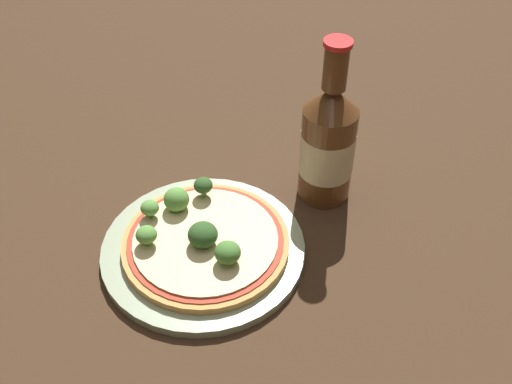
{
  "coord_description": "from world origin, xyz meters",
  "views": [
    {
      "loc": [
        -0.35,
        -0.34,
        0.55
      ],
      "look_at": [
        0.09,
        -0.05,
        0.06
      ],
      "focal_mm": 42.0,
      "sensor_mm": 36.0,
      "label": 1
    }
  ],
  "objects": [
    {
      "name": "plate",
      "position": [
        0.02,
        -0.02,
        0.01
      ],
      "size": [
        0.25,
        0.25,
        0.01
      ],
      "color": "#93A384",
      "rests_on": "ground_plane"
    },
    {
      "name": "broccoli_floret_3",
      "position": [
        0.01,
        -0.07,
        0.04
      ],
      "size": [
        0.03,
        0.03,
        0.03
      ],
      "color": "#6B8E51",
      "rests_on": "pizza"
    },
    {
      "name": "ground_plane",
      "position": [
        0.0,
        0.0,
        0.0
      ],
      "size": [
        3.0,
        3.0,
        0.0
      ],
      "primitive_type": "plane",
      "color": "#3D2819"
    },
    {
      "name": "pizza",
      "position": [
        0.02,
        -0.02,
        0.02
      ],
      "size": [
        0.2,
        0.2,
        0.01
      ],
      "color": "tan",
      "rests_on": "plate"
    },
    {
      "name": "broccoli_floret_1",
      "position": [
        0.04,
        0.04,
        0.04
      ],
      "size": [
        0.03,
        0.03,
        0.03
      ],
      "color": "#6B8E51",
      "rests_on": "pizza"
    },
    {
      "name": "broccoli_floret_2",
      "position": [
        0.08,
        0.02,
        0.04
      ],
      "size": [
        0.02,
        0.02,
        0.03
      ],
      "color": "#6B8E51",
      "rests_on": "pizza"
    },
    {
      "name": "beer_bottle",
      "position": [
        0.2,
        -0.09,
        0.09
      ],
      "size": [
        0.07,
        0.07,
        0.23
      ],
      "color": "#563319",
      "rests_on": "ground_plane"
    },
    {
      "name": "broccoli_floret_4",
      "position": [
        0.01,
        0.05,
        0.04
      ],
      "size": [
        0.02,
        0.02,
        0.02
      ],
      "color": "#6B8E51",
      "rests_on": "pizza"
    },
    {
      "name": "broccoli_floret_0",
      "position": [
        0.01,
        -0.03,
        0.04
      ],
      "size": [
        0.04,
        0.04,
        0.03
      ],
      "color": "#6B8E51",
      "rests_on": "pizza"
    },
    {
      "name": "broccoli_floret_5",
      "position": [
        -0.02,
        0.03,
        0.04
      ],
      "size": [
        0.03,
        0.03,
        0.02
      ],
      "color": "#6B8E51",
      "rests_on": "pizza"
    }
  ]
}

